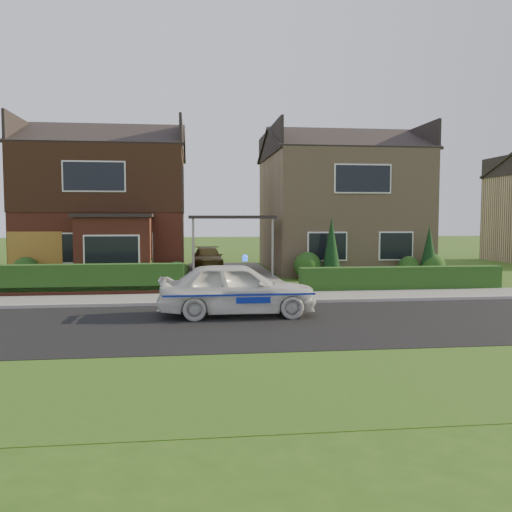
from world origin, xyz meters
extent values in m
plane|color=#294F15|center=(0.00, 0.00, 0.00)|extent=(120.00, 120.00, 0.00)
cube|color=black|center=(0.00, 0.00, 0.00)|extent=(60.00, 6.00, 0.02)
cube|color=#9E9993|center=(0.00, 3.05, 0.06)|extent=(60.00, 0.16, 0.12)
cube|color=slate|center=(0.00, 4.10, 0.05)|extent=(60.00, 2.00, 0.10)
cube|color=#294F15|center=(0.00, -5.00, 0.00)|extent=(60.00, 4.00, 0.01)
cube|color=#666059|center=(0.00, 11.00, 0.06)|extent=(3.80, 12.00, 0.12)
cube|color=brown|center=(-5.80, 14.00, 2.90)|extent=(7.20, 8.00, 5.80)
cube|color=white|center=(-7.38, 9.98, 1.40)|extent=(1.80, 0.08, 1.30)
cube|color=white|center=(-4.22, 9.98, 1.40)|extent=(1.60, 0.08, 1.30)
cube|color=white|center=(-5.80, 9.98, 4.40)|extent=(2.60, 0.08, 1.30)
cube|color=black|center=(-5.80, 14.00, 4.35)|extent=(7.26, 8.06, 2.90)
cube|color=brown|center=(-4.94, 9.30, 1.35)|extent=(3.00, 1.40, 2.70)
cube|color=black|center=(-4.94, 9.30, 2.77)|extent=(3.20, 1.60, 0.14)
cube|color=tan|center=(5.80, 14.00, 2.90)|extent=(7.20, 8.00, 5.80)
cube|color=white|center=(4.22, 9.98, 1.40)|extent=(1.80, 0.08, 1.30)
cube|color=white|center=(7.38, 9.98, 1.40)|extent=(1.60, 0.08, 1.30)
cube|color=white|center=(5.80, 9.98, 4.40)|extent=(2.60, 0.08, 1.30)
cube|color=black|center=(0.00, 11.00, 2.70)|extent=(3.80, 3.00, 0.14)
cylinder|color=gray|center=(-1.70, 9.60, 1.35)|extent=(0.10, 0.10, 2.70)
cylinder|color=gray|center=(1.70, 9.60, 1.35)|extent=(0.10, 0.10, 2.70)
cube|color=brown|center=(-8.25, 9.96, 1.05)|extent=(2.20, 0.10, 2.10)
cube|color=brown|center=(-5.80, 5.30, 0.18)|extent=(7.70, 0.25, 0.36)
cube|color=#103414|center=(-5.80, 5.45, 0.00)|extent=(7.50, 0.55, 0.90)
cube|color=#103414|center=(5.80, 5.35, 0.00)|extent=(7.50, 0.55, 0.80)
sphere|color=#103414|center=(-8.50, 9.50, 0.54)|extent=(1.08, 1.08, 1.08)
sphere|color=#103414|center=(-4.00, 9.30, 0.66)|extent=(1.32, 1.32, 1.32)
sphere|color=#103414|center=(-2.40, 9.60, 0.42)|extent=(0.84, 0.84, 0.84)
sphere|color=#103414|center=(3.20, 9.40, 0.60)|extent=(1.20, 1.20, 1.20)
sphere|color=#103414|center=(7.80, 9.50, 0.48)|extent=(0.96, 0.96, 0.96)
sphere|color=#103414|center=(8.80, 9.20, 0.54)|extent=(1.08, 1.08, 1.08)
cone|color=black|center=(4.20, 9.20, 1.30)|extent=(0.90, 0.90, 2.60)
cone|color=black|center=(8.60, 9.20, 1.10)|extent=(0.90, 0.90, 2.20)
imported|color=silver|center=(-0.55, 1.20, 0.73)|extent=(1.78, 4.33, 1.47)
sphere|color=#193FF2|center=(-0.33, 1.20, 1.55)|extent=(0.17, 0.17, 0.17)
cube|color=navy|center=(-0.55, 0.33, 0.68)|extent=(3.97, 0.02, 0.05)
cube|color=navy|center=(-0.55, 2.07, 0.68)|extent=(3.97, 0.01, 0.05)
ellipsoid|color=black|center=(-1.75, 1.10, 1.02)|extent=(0.22, 0.17, 0.21)
sphere|color=white|center=(-1.74, 1.04, 1.01)|extent=(0.11, 0.11, 0.11)
sphere|color=black|center=(-1.73, 1.08, 1.16)|extent=(0.13, 0.13, 0.13)
cone|color=black|center=(-1.78, 1.09, 1.23)|extent=(0.04, 0.04, 0.05)
cone|color=black|center=(-1.69, 1.09, 1.23)|extent=(0.04, 0.04, 0.05)
imported|color=brown|center=(-1.00, 13.50, 0.66)|extent=(1.54, 3.70, 1.07)
imported|color=gray|center=(-7.67, 6.00, 0.34)|extent=(0.39, 0.30, 0.69)
imported|color=gray|center=(-4.02, 6.00, 0.35)|extent=(0.50, 0.49, 0.70)
imported|color=gray|center=(-2.50, 9.00, 0.33)|extent=(0.43, 0.43, 0.67)
camera|label=1|loc=(-1.79, -13.46, 2.71)|focal=38.00mm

